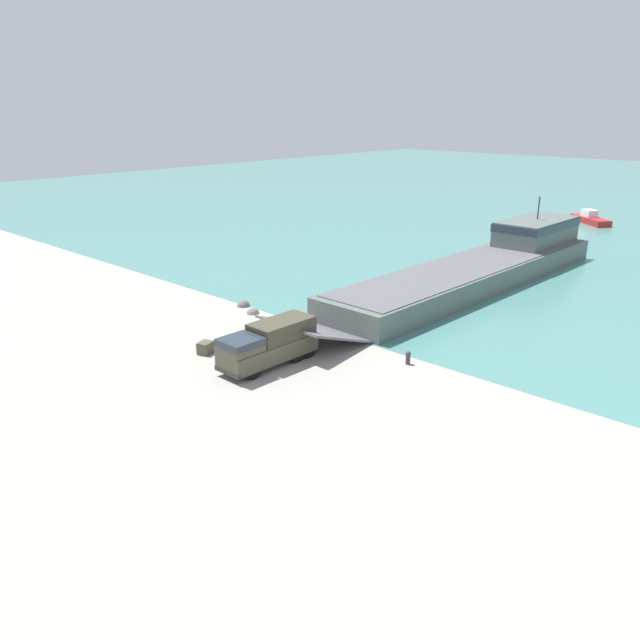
{
  "coord_description": "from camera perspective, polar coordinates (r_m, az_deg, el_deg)",
  "views": [
    {
      "loc": [
        29.2,
        -29.39,
        16.31
      ],
      "look_at": [
        0.94,
        1.47,
        1.9
      ],
      "focal_mm": 35.0,
      "sensor_mm": 36.0,
      "label": 1
    }
  ],
  "objects": [
    {
      "name": "soldier_on_ramp",
      "position": [
        44.66,
        -5.68,
        -1.22
      ],
      "size": [
        0.35,
        0.49,
        1.65
      ],
      "rotation": [
        0.0,
        0.0,
        0.29
      ],
      "color": "#475638",
      "rests_on": "ground_plane"
    },
    {
      "name": "shoreline_rock_a",
      "position": [
        51.99,
        -6.15,
        0.61
      ],
      "size": [
        1.04,
        1.04,
        1.04
      ],
      "primitive_type": "sphere",
      "color": "gray",
      "rests_on": "ground_plane"
    },
    {
      "name": "shoreline_rock_b",
      "position": [
        53.97,
        -7.01,
        1.27
      ],
      "size": [
        1.1,
        1.1,
        1.1
      ],
      "primitive_type": "sphere",
      "color": "#66605B",
      "rests_on": "ground_plane"
    },
    {
      "name": "moored_boat_b",
      "position": [
        101.76,
        23.34,
        8.53
      ],
      "size": [
        6.01,
        5.68,
        1.49
      ],
      "rotation": [
        0.0,
        0.0,
        3.98
      ],
      "color": "navy",
      "rests_on": "ground_plane"
    },
    {
      "name": "landing_craft",
      "position": [
        63.64,
        15.07,
        5.06
      ],
      "size": [
        8.02,
        43.27,
        7.15
      ],
      "rotation": [
        0.0,
        0.0,
        -0.02
      ],
      "color": "#56605B",
      "rests_on": "ground_plane"
    },
    {
      "name": "moored_boat_c",
      "position": [
        100.59,
        23.47,
        8.48
      ],
      "size": [
        7.09,
        6.21,
        1.88
      ],
      "rotation": [
        0.0,
        0.0,
        4.05
      ],
      "color": "#B22323",
      "rests_on": "ground_plane"
    },
    {
      "name": "cargo_crate",
      "position": [
        43.98,
        -10.43,
        -2.51
      ],
      "size": [
        1.12,
        1.22,
        0.84
      ],
      "primitive_type": "cube",
      "rotation": [
        0.0,
        0.0,
        0.32
      ],
      "color": "#4C4738",
      "rests_on": "ground_plane"
    },
    {
      "name": "mooring_bollard",
      "position": [
        41.89,
        8.06,
        -3.38
      ],
      "size": [
        0.36,
        0.36,
        0.91
      ],
      "color": "#333338",
      "rests_on": "ground_plane"
    },
    {
      "name": "ground_plane",
      "position": [
        44.53,
        -2.18,
        -2.5
      ],
      "size": [
        240.0,
        240.0,
        0.0
      ],
      "primitive_type": "plane",
      "color": "#9E998E"
    },
    {
      "name": "military_truck",
      "position": [
        41.11,
        -4.74,
        -2.16
      ],
      "size": [
        2.49,
        7.13,
        2.84
      ],
      "rotation": [
        0.0,
        0.0,
        -1.59
      ],
      "color": "#4C4738",
      "rests_on": "ground_plane"
    }
  ]
}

